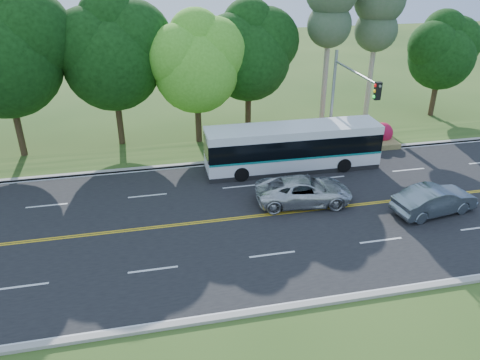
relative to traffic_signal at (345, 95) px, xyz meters
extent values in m
plane|color=#2B4A18|center=(-6.49, -5.40, -4.67)|extent=(120.00, 120.00, 0.00)
cube|color=black|center=(-6.49, -5.40, -4.66)|extent=(60.00, 14.00, 0.02)
cube|color=#A19C92|center=(-6.49, 1.75, -4.60)|extent=(60.00, 0.30, 0.15)
cube|color=#A19C92|center=(-6.49, -12.55, -4.60)|extent=(60.00, 0.30, 0.15)
cube|color=#2B4A18|center=(-6.49, 3.60, -4.62)|extent=(60.00, 4.00, 0.10)
cube|color=gold|center=(-6.49, -5.48, -4.65)|extent=(57.00, 0.10, 0.00)
cube|color=gold|center=(-6.49, -5.32, -4.65)|extent=(57.00, 0.10, 0.00)
cube|color=silver|center=(-17.99, -8.90, -4.65)|extent=(2.20, 0.12, 0.00)
cube|color=silver|center=(-12.49, -8.90, -4.65)|extent=(2.20, 0.12, 0.00)
cube|color=silver|center=(-6.99, -8.90, -4.65)|extent=(2.20, 0.12, 0.00)
cube|color=silver|center=(-1.49, -8.90, -4.65)|extent=(2.20, 0.12, 0.00)
cube|color=silver|center=(4.01, -8.90, -4.65)|extent=(2.20, 0.12, 0.00)
cube|color=silver|center=(-17.99, -1.90, -4.65)|extent=(2.20, 0.12, 0.00)
cube|color=silver|center=(-12.49, -1.90, -4.65)|extent=(2.20, 0.12, 0.00)
cube|color=silver|center=(-6.99, -1.90, -4.65)|extent=(2.20, 0.12, 0.00)
cube|color=silver|center=(-1.49, -1.90, -4.65)|extent=(2.20, 0.12, 0.00)
cube|color=silver|center=(4.01, -1.90, -4.65)|extent=(2.20, 0.12, 0.00)
cube|color=silver|center=(-6.49, 1.45, -4.65)|extent=(57.00, 0.12, 0.00)
cube|color=silver|center=(-6.49, -12.25, -4.65)|extent=(57.00, 0.12, 0.00)
cylinder|color=#311D16|center=(-20.49, 5.60, -2.69)|extent=(0.44, 0.44, 3.96)
sphere|color=black|center=(-20.49, 5.60, 1.81)|extent=(7.20, 7.20, 7.20)
sphere|color=black|center=(-18.87, 5.90, 3.25)|extent=(5.76, 5.76, 5.76)
cylinder|color=#311D16|center=(-13.99, 6.60, -2.87)|extent=(0.44, 0.44, 3.60)
sphere|color=black|center=(-13.99, 6.60, 1.24)|extent=(6.60, 6.60, 6.60)
sphere|color=black|center=(-12.51, 6.90, 2.56)|extent=(5.28, 5.28, 5.28)
sphere|color=black|center=(-15.31, 6.40, 2.39)|extent=(4.95, 4.95, 4.95)
sphere|color=black|center=(-13.89, 7.00, 3.71)|extent=(4.29, 4.29, 4.29)
cylinder|color=#311D16|center=(-8.49, 5.60, -3.05)|extent=(0.44, 0.44, 3.24)
sphere|color=#4AA422|center=(-8.49, 5.60, 0.60)|extent=(5.80, 5.80, 5.80)
sphere|color=#4AA422|center=(-7.19, 5.90, 1.76)|extent=(4.64, 4.64, 4.64)
sphere|color=#4AA422|center=(-9.65, 5.40, 1.61)|extent=(4.35, 4.35, 4.35)
sphere|color=#4AA422|center=(-8.39, 6.00, 2.77)|extent=(3.77, 3.77, 3.77)
cylinder|color=#311D16|center=(-4.49, 7.10, -2.96)|extent=(0.44, 0.44, 3.42)
sphere|color=black|center=(-4.49, 7.10, 0.85)|extent=(6.00, 6.00, 6.00)
sphere|color=black|center=(-3.14, 7.40, 2.05)|extent=(4.80, 4.80, 4.80)
sphere|color=black|center=(-5.69, 6.90, 1.90)|extent=(4.50, 4.50, 4.50)
sphere|color=black|center=(-4.39, 7.50, 3.10)|extent=(3.90, 3.90, 3.90)
cylinder|color=#A59E85|center=(1.51, 7.10, 0.23)|extent=(0.40, 0.40, 9.80)
sphere|color=#3E5A38|center=(1.51, 7.10, 3.03)|extent=(3.23, 3.23, 3.23)
cylinder|color=#A59E85|center=(5.51, 7.60, -0.12)|extent=(0.40, 0.40, 9.10)
sphere|color=#3E5A38|center=(5.51, 7.60, 2.48)|extent=(3.23, 3.23, 3.23)
cylinder|color=#311D16|center=(11.51, 7.60, -3.14)|extent=(0.44, 0.44, 3.06)
sphere|color=black|center=(11.51, 7.60, 0.21)|extent=(5.20, 5.20, 5.20)
sphere|color=black|center=(12.68, 7.90, 1.25)|extent=(4.16, 4.16, 4.16)
sphere|color=black|center=(10.47, 7.40, 1.12)|extent=(3.90, 3.90, 3.90)
sphere|color=black|center=(11.61, 8.00, 2.16)|extent=(3.38, 3.38, 3.38)
sphere|color=#A20D44|center=(-3.49, 2.80, -3.92)|extent=(1.50, 1.50, 1.50)
sphere|color=#A20D44|center=(-2.49, 2.80, -3.92)|extent=(1.50, 1.50, 1.50)
sphere|color=#A20D44|center=(-1.49, 2.80, -3.92)|extent=(1.50, 1.50, 1.50)
sphere|color=#A20D44|center=(-0.49, 2.80, -3.92)|extent=(1.50, 1.50, 1.50)
sphere|color=#A20D44|center=(0.51, 2.80, -3.92)|extent=(1.50, 1.50, 1.50)
sphere|color=#A20D44|center=(1.51, 2.80, -3.92)|extent=(1.50, 1.50, 1.50)
sphere|color=#A20D44|center=(2.51, 2.80, -3.92)|extent=(1.50, 1.50, 1.50)
sphere|color=#A20D44|center=(3.51, 2.80, -3.92)|extent=(1.50, 1.50, 1.50)
sphere|color=#A20D44|center=(4.51, 2.80, -3.92)|extent=(1.50, 1.50, 1.50)
cube|color=brown|center=(3.51, 2.00, -4.47)|extent=(3.50, 1.40, 0.40)
cylinder|color=gray|center=(0.01, 1.90, -1.17)|extent=(0.20, 0.20, 7.00)
cylinder|color=gray|center=(0.01, -1.10, 1.63)|extent=(0.14, 6.00, 0.14)
cube|color=black|center=(0.01, -3.90, 1.33)|extent=(0.32, 0.28, 0.95)
sphere|color=red|center=(-0.16, -3.90, 1.63)|extent=(0.18, 0.18, 0.18)
sphere|color=yellow|center=(-0.16, -3.90, 1.33)|extent=(0.18, 0.18, 0.18)
sphere|color=#19D833|center=(-0.16, -3.90, 1.03)|extent=(0.18, 0.18, 0.18)
cube|color=white|center=(-3.27, -0.14, -3.88)|extent=(11.04, 2.47, 0.91)
cube|color=black|center=(-3.27, -0.14, -2.85)|extent=(10.98, 2.51, 1.14)
cube|color=white|center=(-3.27, -0.14, -2.03)|extent=(11.04, 2.47, 0.51)
cube|color=#0D7975|center=(-3.27, -0.14, -3.48)|extent=(10.98, 2.52, 0.13)
cube|color=black|center=(-8.74, -0.08, -2.77)|extent=(0.09, 2.15, 1.56)
cube|color=#19E54C|center=(-8.73, -0.08, -1.88)|extent=(0.07, 1.40, 0.20)
cube|color=black|center=(-3.27, -0.14, -4.49)|extent=(11.04, 2.38, 0.32)
cylinder|color=black|center=(-6.80, -1.20, -4.19)|extent=(0.92, 0.27, 0.92)
cylinder|color=black|center=(-6.78, 1.00, -4.19)|extent=(0.92, 0.27, 0.92)
cylinder|color=black|center=(-0.20, -1.28, -4.19)|extent=(0.92, 0.27, 0.92)
cylinder|color=black|center=(-0.17, 0.92, -4.19)|extent=(0.92, 0.27, 0.92)
imported|color=slate|center=(2.47, -7.01, -3.89)|extent=(4.83, 2.33, 1.52)
imported|color=silver|center=(-3.97, -4.52, -3.91)|extent=(5.57, 2.99, 1.49)
camera|label=1|loc=(-12.20, -26.09, 8.28)|focal=35.00mm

